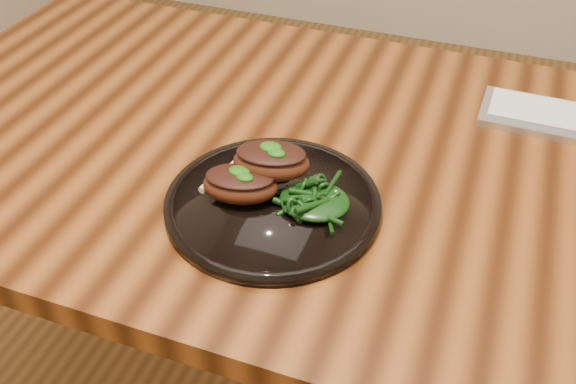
% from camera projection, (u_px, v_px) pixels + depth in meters
% --- Properties ---
extents(desk, '(1.60, 0.80, 0.75)m').
position_uv_depth(desk, '(354.00, 199.00, 1.03)').
color(desk, '#331506').
rests_on(desk, ground).
extents(plate, '(0.30, 0.30, 0.02)m').
position_uv_depth(plate, '(273.00, 203.00, 0.88)').
color(plate, black).
rests_on(plate, desk).
extents(lamb_chop_front, '(0.11, 0.09, 0.05)m').
position_uv_depth(lamb_chop_front, '(240.00, 184.00, 0.86)').
color(lamb_chop_front, '#431B0D').
rests_on(lamb_chop_front, plate).
extents(lamb_chop_back, '(0.12, 0.09, 0.05)m').
position_uv_depth(lamb_chop_back, '(271.00, 160.00, 0.87)').
color(lamb_chop_back, '#431B0D').
rests_on(lamb_chop_back, plate).
extents(herb_smear, '(0.08, 0.05, 0.01)m').
position_uv_depth(herb_smear, '(265.00, 166.00, 0.93)').
color(herb_smear, '#0D4507').
rests_on(herb_smear, plate).
extents(greens_heap, '(0.10, 0.09, 0.04)m').
position_uv_depth(greens_heap, '(315.00, 197.00, 0.85)').
color(greens_heap, black).
rests_on(greens_heap, plate).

